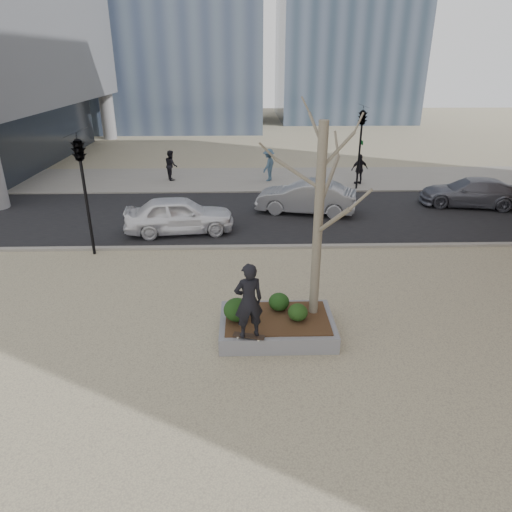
{
  "coord_description": "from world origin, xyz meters",
  "views": [
    {
      "loc": [
        0.17,
        -10.36,
        6.77
      ],
      "look_at": [
        0.5,
        2.0,
        1.4
      ],
      "focal_mm": 32.0,
      "sensor_mm": 36.0,
      "label": 1
    }
  ],
  "objects_px": {
    "skateboard": "(249,337)",
    "skateboarder": "(249,301)",
    "police_car": "(179,215)",
    "planter": "(277,326)"
  },
  "relations": [
    {
      "from": "planter",
      "to": "skateboard",
      "type": "relative_size",
      "value": 3.85
    },
    {
      "from": "planter",
      "to": "skateboard",
      "type": "xyz_separation_m",
      "value": [
        -0.75,
        -0.88,
        0.26
      ]
    },
    {
      "from": "planter",
      "to": "police_car",
      "type": "xyz_separation_m",
      "value": [
        -3.54,
        7.82,
        0.56
      ]
    },
    {
      "from": "skateboard",
      "to": "skateboarder",
      "type": "relative_size",
      "value": 0.4
    },
    {
      "from": "skateboarder",
      "to": "police_car",
      "type": "bearing_deg",
      "value": -87.47
    },
    {
      "from": "planter",
      "to": "police_car",
      "type": "height_order",
      "value": "police_car"
    },
    {
      "from": "planter",
      "to": "skateboard",
      "type": "bearing_deg",
      "value": -130.56
    },
    {
      "from": "skateboard",
      "to": "police_car",
      "type": "distance_m",
      "value": 9.14
    },
    {
      "from": "skateboard",
      "to": "police_car",
      "type": "relative_size",
      "value": 0.17
    },
    {
      "from": "skateboarder",
      "to": "planter",
      "type": "bearing_deg",
      "value": -145.79
    }
  ]
}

